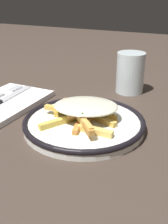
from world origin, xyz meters
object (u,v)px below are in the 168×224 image
Objects in this scene: plate at (84,123)px; fries_heap at (86,110)px; napkin at (5,103)px; water_glass at (130,73)px.

plate is 1.48× the size of fries_heap.
napkin is at bearing 175.28° from fries_heap.
water_glass reaches higher than plate.
plate is 0.03m from fries_heap.
fries_heap is 0.25m from water_glass.
fries_heap is 0.76× the size of napkin.
water_glass is (0.02, 0.25, 0.04)m from plate.
fries_heap reaches higher than napkin.
water_glass reaches higher than napkin.
plate is at bearing -6.56° from napkin.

